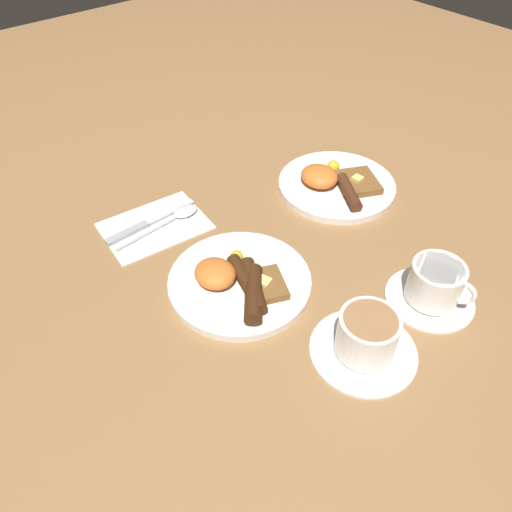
{
  "coord_description": "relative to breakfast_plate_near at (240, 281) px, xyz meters",
  "views": [
    {
      "loc": [
        0.47,
        -0.36,
        0.63
      ],
      "look_at": [
        -0.02,
        0.05,
        0.03
      ],
      "focal_mm": 35.0,
      "sensor_mm": 36.0,
      "label": 1
    }
  ],
  "objects": [
    {
      "name": "ground_plane",
      "position": [
        -0.0,
        0.0,
        -0.01
      ],
      "size": [
        3.0,
        3.0,
        0.0
      ],
      "primitive_type": "plane",
      "color": "olive"
    },
    {
      "name": "breakfast_plate_near",
      "position": [
        0.0,
        0.0,
        0.0
      ],
      "size": [
        0.25,
        0.25,
        0.05
      ],
      "color": "white",
      "rests_on": "ground_plane"
    },
    {
      "name": "breakfast_plate_far",
      "position": [
        -0.09,
        0.34,
        -0.0
      ],
      "size": [
        0.25,
        0.25,
        0.05
      ],
      "color": "white",
      "rests_on": "ground_plane"
    },
    {
      "name": "teacup_near",
      "position": [
        0.23,
        0.06,
        0.02
      ],
      "size": [
        0.16,
        0.16,
        0.08
      ],
      "color": "white",
      "rests_on": "ground_plane"
    },
    {
      "name": "teacup_far",
      "position": [
        0.23,
        0.23,
        0.02
      ],
      "size": [
        0.15,
        0.15,
        0.08
      ],
      "color": "white",
      "rests_on": "ground_plane"
    },
    {
      "name": "napkin",
      "position": [
        -0.23,
        -0.03,
        -0.01
      ],
      "size": [
        0.16,
        0.21,
        0.01
      ],
      "primitive_type": "cube",
      "rotation": [
        0.0,
        0.0,
        -0.1
      ],
      "color": "white",
      "rests_on": "ground_plane"
    },
    {
      "name": "knife",
      "position": [
        -0.25,
        -0.04,
        -0.01
      ],
      "size": [
        0.02,
        0.2,
        0.01
      ],
      "rotation": [
        0.0,
        0.0,
        1.6
      ],
      "color": "silver",
      "rests_on": "napkin"
    },
    {
      "name": "spoon",
      "position": [
        -0.22,
        0.02,
        -0.01
      ],
      "size": [
        0.04,
        0.19,
        0.01
      ],
      "rotation": [
        0.0,
        0.0,
        1.64
      ],
      "color": "silver",
      "rests_on": "napkin"
    }
  ]
}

